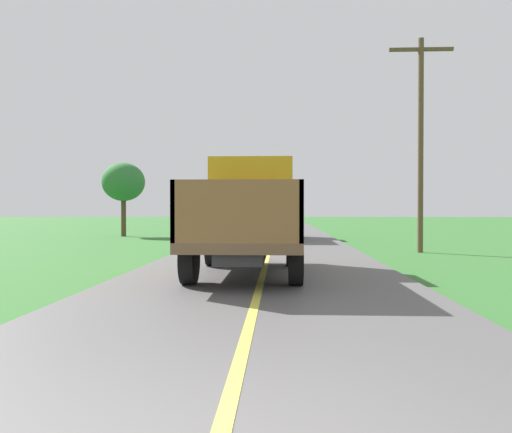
% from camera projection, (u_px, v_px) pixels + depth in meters
% --- Properties ---
extents(banana_truck_near, '(2.38, 5.82, 2.80)m').
position_uv_depth(banana_truck_near, '(250.00, 213.00, 12.58)').
color(banana_truck_near, '#2D2D30').
rests_on(banana_truck_near, road_surface).
extents(banana_truck_far, '(2.38, 5.81, 2.80)m').
position_uv_depth(banana_truck_far, '(267.00, 211.00, 26.54)').
color(banana_truck_far, '#2D2D30').
rests_on(banana_truck_far, road_surface).
extents(utility_pole_roadside, '(2.28, 0.20, 7.72)m').
position_uv_depth(utility_pole_roadside, '(421.00, 136.00, 18.47)').
color(utility_pole_roadside, brown).
rests_on(utility_pole_roadside, ground).
extents(roadside_tree_near_left, '(2.44, 2.44, 4.23)m').
position_uv_depth(roadside_tree_near_left, '(123.00, 182.00, 29.41)').
color(roadside_tree_near_left, '#4C3823').
rests_on(roadside_tree_near_left, ground).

